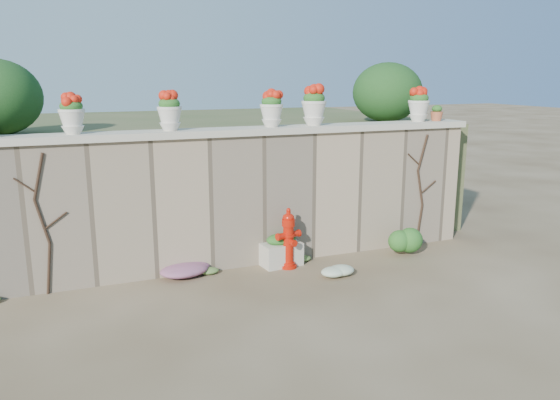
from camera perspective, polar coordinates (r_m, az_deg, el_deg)
name	(u,v)px	position (r m, az deg, el deg)	size (l,w,h in m)	color
ground	(278,308)	(6.99, -0.16, -11.24)	(80.00, 80.00, 0.00)	brown
stone_wall	(235,201)	(8.29, -4.77, -0.11)	(8.00, 0.40, 2.00)	gray
wall_cap	(233,132)	(8.12, -4.90, 7.13)	(8.10, 0.52, 0.10)	#BDB5A0
raised_fill	(188,168)	(11.34, -9.56, 3.27)	(9.00, 6.00, 2.00)	#384C23
back_shrub_right	(387,92)	(10.63, 11.16, 10.99)	(1.30, 1.30, 1.10)	#143814
vine_left	(43,222)	(7.75, -23.51, -2.16)	(0.60, 0.04, 1.91)	black
vine_right	(421,188)	(9.54, 14.49, 1.19)	(0.60, 0.04, 1.91)	black
fire_hydrant	(288,238)	(8.24, 0.89, -4.01)	(0.40, 0.29, 0.92)	#B81507
planter_box	(281,251)	(8.40, 0.13, -5.31)	(0.64, 0.42, 0.51)	#BDB5A0
green_shrub	(402,239)	(9.09, 12.68, -3.95)	(0.58, 0.52, 0.55)	#1E5119
magenta_clump	(187,269)	(8.10, -9.70, -7.09)	(0.87, 0.58, 0.23)	#B82499
white_flowers	(339,270)	(8.05, 6.21, -7.28)	(0.52, 0.42, 0.19)	white
urn_pot_1	(72,114)	(7.75, -20.93, 8.38)	(0.34, 0.34, 0.53)	beige
urn_pot_2	(170,111)	(7.88, -11.47, 9.06)	(0.34, 0.34, 0.54)	beige
urn_pot_3	(272,109)	(8.29, -0.89, 9.52)	(0.35, 0.35, 0.55)	beige
urn_pot_4	(314,106)	(8.57, 3.57, 9.80)	(0.39, 0.39, 0.61)	beige
urn_pot_5	(419,105)	(9.56, 14.30, 9.63)	(0.36, 0.36, 0.57)	beige
terracotta_pot	(437,114)	(9.80, 16.05, 8.65)	(0.21, 0.21, 0.26)	#A95433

